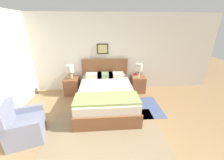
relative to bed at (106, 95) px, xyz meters
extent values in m
cube|color=silver|center=(0.13, 1.15, 0.98)|extent=(7.52, 0.06, 2.60)
cube|color=black|center=(-0.06, 1.11, 1.16)|extent=(0.38, 0.02, 0.34)
cube|color=tan|center=(-0.06, 1.09, 1.16)|extent=(0.31, 0.00, 0.27)
cube|color=#897556|center=(-0.08, -1.16, -0.31)|extent=(2.56, 1.62, 0.01)
cube|color=#47567F|center=(1.18, -0.24, -0.31)|extent=(0.74, 1.12, 0.01)
cube|color=brown|center=(0.00, -0.03, -0.18)|extent=(1.58, 2.18, 0.28)
cube|color=brown|center=(0.00, -1.09, 0.00)|extent=(1.58, 0.06, 0.08)
cube|color=beige|center=(0.00, -0.03, 0.11)|extent=(1.51, 2.10, 0.29)
cube|color=brown|center=(0.00, 1.03, 0.54)|extent=(1.58, 0.06, 0.57)
cube|color=#8E9E5B|center=(0.00, -0.72, 0.29)|extent=(1.55, 0.61, 0.06)
cube|color=beige|center=(-0.38, 0.80, 0.33)|extent=(0.52, 0.32, 0.14)
cube|color=beige|center=(0.38, 0.80, 0.33)|extent=(0.52, 0.32, 0.14)
cube|color=gray|center=(0.00, 0.80, 0.33)|extent=(0.52, 0.32, 0.14)
cube|color=gray|center=(-1.70, -1.16, -0.11)|extent=(0.84, 0.91, 0.41)
cube|color=gray|center=(-1.96, -1.24, 0.29)|extent=(0.33, 0.75, 0.41)
cube|color=gray|center=(-1.80, -0.85, 0.16)|extent=(0.65, 0.29, 0.14)
cube|color=gray|center=(-1.61, -1.47, 0.16)|extent=(0.65, 0.29, 0.14)
cube|color=brown|center=(-1.15, 0.81, -0.04)|extent=(0.46, 0.51, 0.55)
sphere|color=#332D28|center=(-1.15, 0.54, 0.11)|extent=(0.02, 0.02, 0.02)
cube|color=brown|center=(1.15, 0.81, -0.04)|extent=(0.46, 0.51, 0.55)
sphere|color=#332D28|center=(1.15, 0.54, 0.11)|extent=(0.02, 0.02, 0.02)
cylinder|color=gray|center=(-1.14, 0.81, 0.32)|extent=(0.12, 0.12, 0.17)
cylinder|color=gray|center=(-1.14, 0.81, 0.43)|extent=(0.02, 0.02, 0.06)
cylinder|color=beige|center=(-1.14, 0.81, 0.58)|extent=(0.25, 0.25, 0.24)
cylinder|color=gray|center=(1.14, 0.81, 0.32)|extent=(0.12, 0.12, 0.17)
cylinder|color=gray|center=(1.14, 0.81, 0.43)|extent=(0.02, 0.02, 0.06)
cylinder|color=beige|center=(1.14, 0.81, 0.58)|extent=(0.25, 0.25, 0.24)
cube|color=beige|center=(1.04, 0.76, 0.26)|extent=(0.22, 0.26, 0.04)
cube|color=beige|center=(1.04, 0.76, 0.29)|extent=(0.24, 0.27, 0.03)
cube|color=#B7332D|center=(1.04, 0.76, 0.32)|extent=(0.16, 0.24, 0.03)
camera|label=1|loc=(-0.08, -3.57, 1.92)|focal=22.00mm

